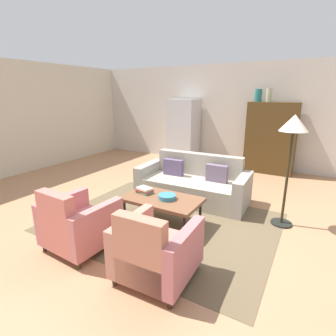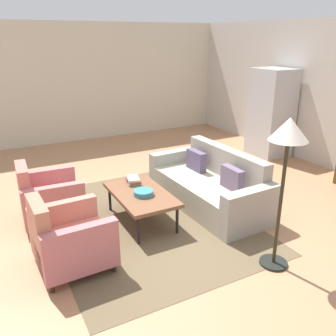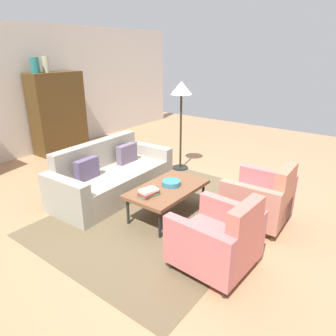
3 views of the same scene
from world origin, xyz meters
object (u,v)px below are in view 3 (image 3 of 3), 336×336
(armchair_left, at_px, (220,241))
(vase_tall, at_px, (35,65))
(fruit_bowl, at_px, (171,183))
(book_stack, at_px, (149,193))
(floor_lamp, at_px, (181,96))
(couch, at_px, (110,178))
(armchair_right, at_px, (262,200))
(cabinet, at_px, (58,113))
(coffee_table, at_px, (167,190))
(vase_round, at_px, (46,64))

(armchair_left, distance_m, vase_tall, 5.38)
(fruit_bowl, distance_m, book_stack, 0.45)
(fruit_bowl, xyz_separation_m, vase_tall, (0.44, 3.84, 1.48))
(book_stack, height_order, floor_lamp, floor_lamp)
(couch, xyz_separation_m, fruit_bowl, (0.09, -1.19, 0.19))
(floor_lamp, bearing_deg, armchair_right, -116.64)
(cabinet, bearing_deg, vase_tall, -179.32)
(armchair_right, bearing_deg, armchair_left, 177.79)
(coffee_table, distance_m, fruit_bowl, 0.11)
(floor_lamp, bearing_deg, vase_round, 106.71)
(coffee_table, distance_m, cabinet, 3.99)
(cabinet, bearing_deg, vase_round, -178.19)
(couch, relative_size, vase_tall, 6.86)
(fruit_bowl, height_order, book_stack, book_stack)
(armchair_left, distance_m, fruit_bowl, 1.36)
(cabinet, bearing_deg, armchair_left, -107.00)
(armchair_left, bearing_deg, floor_lamp, 45.64)
(vase_tall, distance_m, vase_round, 0.25)
(armchair_right, relative_size, vase_round, 2.67)
(coffee_table, xyz_separation_m, book_stack, (-0.36, 0.04, 0.08))
(vase_tall, relative_size, floor_lamp, 0.18)
(couch, distance_m, armchair_right, 2.43)
(book_stack, xyz_separation_m, floor_lamp, (2.01, 0.89, 0.96))
(couch, height_order, armchair_left, armchair_left)
(couch, xyz_separation_m, vase_round, (0.78, 2.65, 1.68))
(armchair_left, xyz_separation_m, floor_lamp, (2.26, 2.09, 1.10))
(cabinet, xyz_separation_m, floor_lamp, (0.72, -2.92, 0.54))
(armchair_left, xyz_separation_m, vase_round, (1.38, 5.01, 1.62))
(fruit_bowl, relative_size, cabinet, 0.15)
(vase_tall, xyz_separation_m, vase_round, (0.25, 0.00, 0.01))
(fruit_bowl, distance_m, vase_round, 4.18)
(armchair_right, relative_size, vase_tall, 2.83)
(coffee_table, bearing_deg, couch, 90.17)
(vase_tall, relative_size, vase_round, 0.95)
(book_stack, bearing_deg, armchair_right, -51.36)
(couch, bearing_deg, armchair_right, 102.10)
(coffee_table, bearing_deg, book_stack, 173.67)
(armchair_right, distance_m, vase_round, 5.27)
(vase_tall, bearing_deg, vase_round, 0.00)
(vase_tall, bearing_deg, coffee_table, -97.84)
(armchair_right, xyz_separation_m, vase_tall, (-0.07, 5.01, 1.61))
(armchair_left, bearing_deg, fruit_bowl, 62.07)
(vase_round, xyz_separation_m, floor_lamp, (0.87, -2.91, -0.52))
(book_stack, xyz_separation_m, vase_tall, (0.89, 3.80, 1.47))
(book_stack, relative_size, vase_tall, 0.96)
(coffee_table, relative_size, cabinet, 0.67)
(fruit_bowl, distance_m, floor_lamp, 2.06)
(couch, relative_size, cabinet, 1.19)
(couch, relative_size, vase_round, 6.49)
(armchair_right, distance_m, floor_lamp, 2.59)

